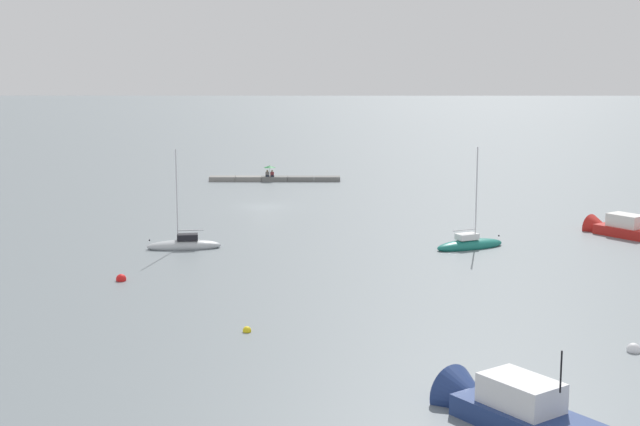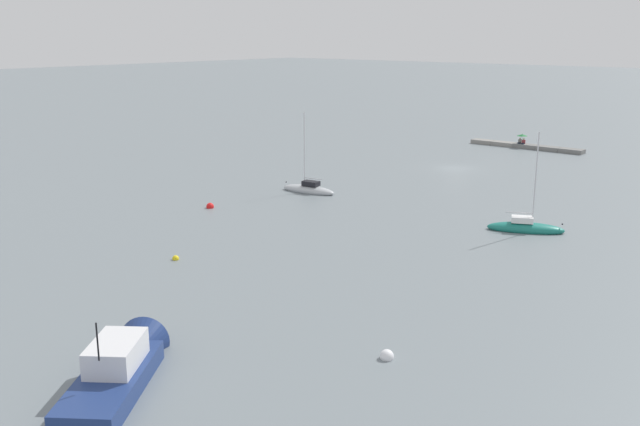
# 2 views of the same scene
# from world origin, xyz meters

# --- Properties ---
(ground_plane) EXTENTS (500.00, 500.00, 0.00)m
(ground_plane) POSITION_xyz_m (0.00, 0.00, 0.00)
(ground_plane) COLOR slate
(seawall_pier) EXTENTS (14.91, 1.57, 0.53)m
(seawall_pier) POSITION_xyz_m (-0.00, -18.26, 0.27)
(seawall_pier) COLOR slate
(seawall_pier) RESTS_ON ground_plane
(person_seated_maroon_left) EXTENTS (0.47, 0.65, 0.73)m
(person_seated_maroon_left) POSITION_xyz_m (0.29, -18.15, 0.79)
(person_seated_maroon_left) COLOR #1E2333
(person_seated_maroon_left) RESTS_ON seawall_pier
(person_seated_grey_right) EXTENTS (0.47, 0.65, 0.73)m
(person_seated_grey_right) POSITION_xyz_m (0.85, -18.27, 0.79)
(person_seated_grey_right) COLOR #1E2333
(person_seated_grey_right) RESTS_ON seawall_pier
(umbrella_open_green) EXTENTS (1.35, 1.35, 1.29)m
(umbrella_open_green) POSITION_xyz_m (0.58, -18.31, 1.65)
(umbrella_open_green) COLOR black
(umbrella_open_green) RESTS_ON seawall_pier
(sailboat_teal_near) EXTENTS (5.77, 3.87, 7.80)m
(sailboat_teal_near) POSITION_xyz_m (-16.45, 19.00, 0.28)
(sailboat_teal_near) COLOR #197266
(sailboat_teal_near) RESTS_ON ground_plane
(sailboat_grey_far) EXTENTS (5.61, 2.31, 7.66)m
(sailboat_grey_far) POSITION_xyz_m (4.72, 19.24, 0.27)
(sailboat_grey_far) COLOR #ADB2B7
(sailboat_grey_far) RESTS_ON ground_plane
(motorboat_navy_near) EXTENTS (6.69, 7.91, 4.49)m
(motorboat_navy_near) POSITION_xyz_m (-12.85, 52.14, 0.47)
(motorboat_navy_near) COLOR navy
(motorboat_navy_near) RESTS_ON ground_plane
(mooring_buoy_near) EXTENTS (0.65, 0.65, 0.65)m
(mooring_buoy_near) POSITION_xyz_m (7.24, 29.19, 0.11)
(mooring_buoy_near) COLOR red
(mooring_buoy_near) RESTS_ON ground_plane
(mooring_buoy_mid) EXTENTS (0.65, 0.65, 0.65)m
(mooring_buoy_mid) POSITION_xyz_m (-20.56, 43.29, 0.11)
(mooring_buoy_mid) COLOR white
(mooring_buoy_mid) RESTS_ON ground_plane
(mooring_buoy_far) EXTENTS (0.44, 0.44, 0.44)m
(mooring_buoy_far) POSITION_xyz_m (-1.66, 40.13, 0.08)
(mooring_buoy_far) COLOR yellow
(mooring_buoy_far) RESTS_ON ground_plane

